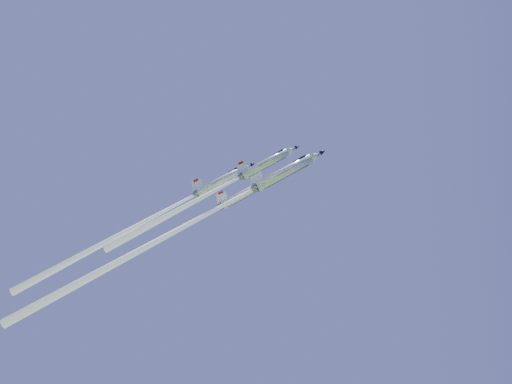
% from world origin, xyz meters
% --- Properties ---
extents(jet_lead, '(54.99, 22.18, 52.35)m').
position_xyz_m(jet_lead, '(-16.20, -4.11, 70.33)').
color(jet_lead, white).
extents(jet_left, '(48.16, 19.40, 46.08)m').
position_xyz_m(jet_left, '(-23.94, 2.15, 69.17)').
color(jet_left, white).
extents(jet_right, '(32.91, 13.61, 29.27)m').
position_xyz_m(jet_right, '(-7.35, -10.40, 76.15)').
color(jet_right, white).
extents(jet_slot, '(41.49, 16.85, 38.18)m').
position_xyz_m(jet_slot, '(-23.45, -6.42, 71.75)').
color(jet_slot, white).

